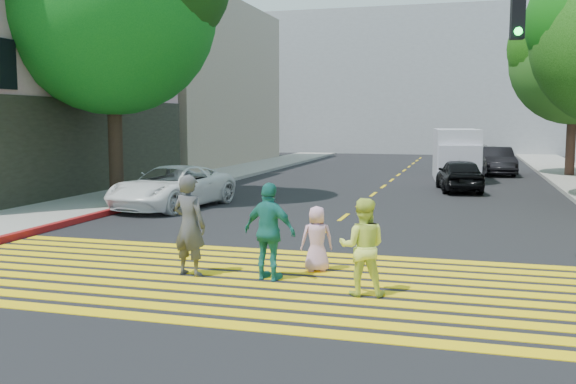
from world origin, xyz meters
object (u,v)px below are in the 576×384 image
at_px(pedestrian_man, 189,225).
at_px(silver_car, 474,156).
at_px(pedestrian_woman, 363,247).
at_px(dark_car_near, 459,175).
at_px(white_van, 456,156).
at_px(pedestrian_child, 317,239).
at_px(pedestrian_extra, 270,232).
at_px(white_sedan, 172,187).
at_px(dark_car_parked, 496,161).

height_order(pedestrian_man, silver_car, pedestrian_man).
bearing_deg(pedestrian_woman, dark_car_near, -101.57).
relative_size(dark_car_near, white_van, 0.74).
bearing_deg(pedestrian_man, white_van, -88.21).
bearing_deg(white_van, pedestrian_man, -107.35).
bearing_deg(pedestrian_child, pedestrian_woman, 107.46).
bearing_deg(pedestrian_extra, white_sedan, -39.70).
bearing_deg(pedestrian_man, white_sedan, -48.35).
bearing_deg(white_sedan, pedestrian_woman, -39.36).
relative_size(pedestrian_man, pedestrian_child, 1.50).
relative_size(pedestrian_child, white_van, 0.24).
distance_m(pedestrian_man, white_sedan, 9.26).
xyz_separation_m(dark_car_near, dark_car_parked, (1.71, 8.58, 0.05)).
xyz_separation_m(pedestrian_woman, silver_car, (1.87, 29.33, -0.08)).
bearing_deg(dark_car_parked, silver_car, 97.27).
distance_m(dark_car_near, silver_car, 13.21).
xyz_separation_m(silver_car, dark_car_parked, (1.11, -4.62, -0.00)).
height_order(pedestrian_man, dark_car_parked, pedestrian_man).
height_order(pedestrian_man, pedestrian_extra, pedestrian_man).
bearing_deg(white_sedan, dark_car_parked, 65.92).
bearing_deg(silver_car, pedestrian_woman, 78.63).
relative_size(pedestrian_child, white_sedan, 0.25).
distance_m(pedestrian_man, silver_car, 29.33).
relative_size(pedestrian_woman, white_sedan, 0.33).
bearing_deg(pedestrian_woman, pedestrian_extra, -24.15).
xyz_separation_m(pedestrian_child, dark_car_parked, (4.07, 23.33, 0.09)).
bearing_deg(white_sedan, pedestrian_child, -38.80).
distance_m(pedestrian_extra, dark_car_near, 15.88).
height_order(pedestrian_man, dark_car_near, pedestrian_man).
distance_m(white_sedan, dark_car_parked, 19.25).
bearing_deg(silver_car, pedestrian_child, 76.25).
distance_m(pedestrian_child, dark_car_parked, 23.68).
bearing_deg(white_van, pedestrian_child, -101.68).
height_order(dark_car_near, white_van, white_van).
distance_m(pedestrian_extra, dark_car_parked, 24.63).
bearing_deg(pedestrian_child, pedestrian_extra, 30.85).
height_order(pedestrian_extra, dark_car_parked, pedestrian_extra).
bearing_deg(white_sedan, pedestrian_extra, -44.86).
relative_size(dark_car_near, dark_car_parked, 0.89).
distance_m(pedestrian_man, pedestrian_child, 2.38).
height_order(white_sedan, dark_car_parked, dark_car_parked).
relative_size(white_sedan, white_van, 0.93).
bearing_deg(pedestrian_extra, dark_car_parked, -86.65).
relative_size(pedestrian_woman, white_van, 0.30).
height_order(pedestrian_child, silver_car, silver_car).
bearing_deg(dark_car_parked, dark_car_near, -107.56).
relative_size(pedestrian_man, dark_car_near, 0.48).
xyz_separation_m(silver_car, white_van, (-0.83, -8.47, 0.42)).
relative_size(dark_car_parked, white_van, 0.83).
height_order(pedestrian_woman, dark_car_parked, pedestrian_woman).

